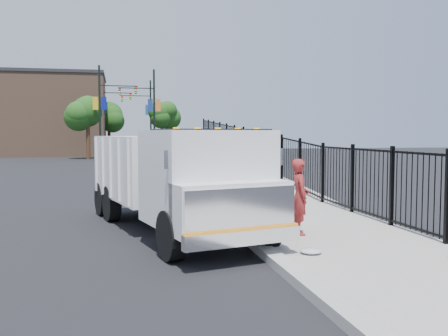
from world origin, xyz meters
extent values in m
plane|color=black|center=(0.00, 0.00, 0.00)|extent=(120.00, 120.00, 0.00)
cube|color=#9E998E|center=(1.93, -2.00, 0.06)|extent=(3.55, 12.00, 0.12)
cube|color=#ADAAA3|center=(0.00, -2.00, 0.08)|extent=(0.30, 12.00, 0.16)
cube|color=#9E998E|center=(2.12, 16.00, 0.00)|extent=(3.95, 24.06, 3.19)
cube|color=black|center=(3.55, 12.00, 0.90)|extent=(0.10, 28.00, 1.80)
cube|color=black|center=(-1.49, 1.15, 0.50)|extent=(2.39, 6.22, 0.20)
cube|color=white|center=(-0.98, -0.88, 1.41)|extent=(2.56, 2.46, 1.82)
cube|color=white|center=(-0.70, -1.99, 0.96)|extent=(2.23, 1.14, 0.91)
cube|color=silver|center=(-0.62, -2.31, 0.96)|extent=(2.05, 0.58, 0.77)
cube|color=silver|center=(-0.60, -2.38, 0.50)|extent=(2.16, 0.69, 0.25)
cube|color=orange|center=(-0.60, -2.38, 0.64)|extent=(2.13, 0.57, 0.05)
cube|color=black|center=(-0.92, -1.10, 1.96)|extent=(2.23, 1.63, 0.77)
cube|color=white|center=(-1.77, 2.29, 1.41)|extent=(3.05, 4.24, 1.55)
cube|color=silver|center=(-1.86, -2.04, 1.82)|extent=(0.07, 0.07, 0.32)
cube|color=silver|center=(0.35, -1.49, 1.82)|extent=(0.07, 0.07, 0.32)
cube|color=orange|center=(-1.64, -1.61, 2.34)|extent=(0.11, 0.09, 0.05)
cube|color=orange|center=(-1.24, -1.51, 2.34)|extent=(0.11, 0.09, 0.05)
cube|color=orange|center=(-0.84, -1.41, 2.34)|extent=(0.11, 0.09, 0.05)
cube|color=orange|center=(-0.45, -1.31, 2.34)|extent=(0.11, 0.09, 0.05)
cube|color=orange|center=(-0.05, -1.21, 2.34)|extent=(0.11, 0.09, 0.05)
cylinder|color=black|center=(-1.75, -1.73, 0.45)|extent=(0.50, 0.95, 0.91)
cylinder|color=black|center=(0.10, -1.27, 0.45)|extent=(0.50, 0.95, 0.91)
cylinder|color=black|center=(-2.83, 2.59, 0.45)|extent=(0.50, 0.95, 0.91)
cylinder|color=black|center=(-0.98, 3.06, 0.45)|extent=(0.50, 0.95, 0.91)
cylinder|color=black|center=(-3.08, 3.56, 0.45)|extent=(0.50, 0.95, 0.91)
cylinder|color=black|center=(-1.22, 4.03, 0.45)|extent=(0.50, 0.95, 0.91)
imported|color=maroon|center=(1.09, -0.54, 0.92)|extent=(0.44, 0.62, 1.61)
ellipsoid|color=silver|center=(0.69, -2.19, 0.17)|extent=(0.39, 0.39, 0.10)
cylinder|color=black|center=(-4.14, 33.44, 4.00)|extent=(0.18, 0.18, 8.00)
cube|color=black|center=(-2.54, 33.44, 6.30)|extent=(3.20, 0.08, 0.08)
cube|color=black|center=(-1.10, 33.44, 5.95)|extent=(0.18, 0.22, 0.60)
cube|color=navy|center=(-3.79, 33.44, 4.80)|extent=(0.45, 0.04, 1.10)
cube|color=yellow|center=(-4.49, 33.44, 4.80)|extent=(0.45, 0.04, 1.10)
cylinder|color=black|center=(0.60, 35.29, 4.00)|extent=(0.18, 0.18, 8.00)
cube|color=black|center=(-1.00, 35.29, 6.30)|extent=(3.20, 0.08, 0.08)
cube|color=black|center=(-2.44, 35.29, 5.95)|extent=(0.18, 0.22, 0.60)
cube|color=orange|center=(0.95, 35.29, 4.80)|extent=(0.45, 0.04, 1.10)
cube|color=navy|center=(0.25, 35.29, 4.80)|extent=(0.45, 0.04, 1.10)
cylinder|color=black|center=(-4.40, 41.14, 4.00)|extent=(0.18, 0.18, 8.00)
cube|color=black|center=(-2.80, 41.14, 6.30)|extent=(3.20, 0.08, 0.08)
cube|color=black|center=(-1.36, 41.14, 5.95)|extent=(0.18, 0.22, 0.60)
cube|color=#294794|center=(-4.05, 41.14, 4.80)|extent=(0.45, 0.04, 1.10)
cube|color=orange|center=(-4.75, 41.14, 4.80)|extent=(0.45, 0.04, 1.10)
cylinder|color=black|center=(0.88, 44.69, 4.00)|extent=(0.18, 0.18, 8.00)
cube|color=black|center=(-0.72, 44.69, 6.30)|extent=(3.20, 0.08, 0.08)
cube|color=black|center=(-2.16, 44.69, 5.95)|extent=(0.18, 0.22, 0.60)
cube|color=yellow|center=(1.23, 44.69, 4.80)|extent=(0.45, 0.04, 1.10)
cube|color=#215989|center=(0.53, 44.69, 4.80)|extent=(0.45, 0.04, 1.10)
cylinder|color=#382314|center=(-5.20, 34.39, 1.60)|extent=(0.36, 0.36, 3.20)
sphere|color=#194714|center=(-5.20, 34.39, 4.00)|extent=(2.73, 2.73, 2.73)
cylinder|color=#382314|center=(1.77, 40.72, 1.60)|extent=(0.36, 0.36, 3.20)
sphere|color=#194714|center=(1.77, 40.72, 4.00)|extent=(2.22, 2.22, 2.22)
cylinder|color=#382314|center=(-3.63, 47.12, 1.60)|extent=(0.36, 0.36, 3.20)
sphere|color=#194714|center=(-3.63, 47.12, 4.00)|extent=(3.17, 3.17, 3.17)
cube|color=#8C664C|center=(-9.00, 44.00, 4.00)|extent=(10.00, 10.00, 8.00)
camera|label=1|loc=(-2.65, -10.44, 2.26)|focal=40.00mm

